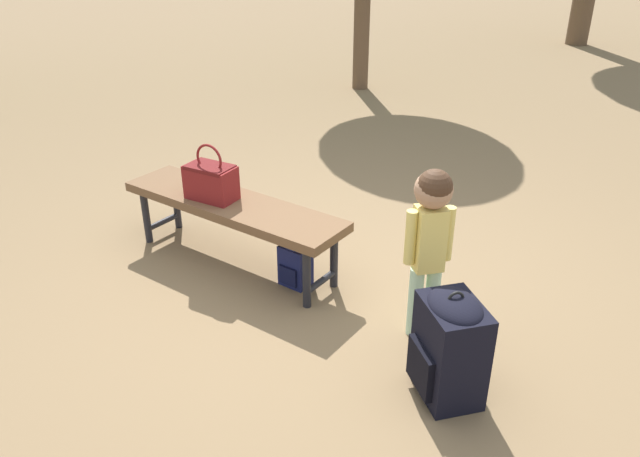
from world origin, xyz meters
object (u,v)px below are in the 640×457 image
child_standing (430,228)px  backpack_large (450,344)px  handbag (211,180)px  backpack_small (295,263)px  park_bench (232,209)px

child_standing → backpack_large: (0.33, -0.36, -0.36)m
handbag → backpack_small: (0.62, 0.08, -0.42)m
backpack_large → backpack_small: bearing=165.1°
child_standing → backpack_small: child_standing is taller
park_bench → handbag: bearing=-160.2°
backpack_small → child_standing: bearing=2.7°
child_standing → backpack_small: bearing=-177.3°
child_standing → backpack_large: size_ratio=1.68×
park_bench → backpack_large: bearing=-9.6°
backpack_large → backpack_small: 1.25m
child_standing → backpack_small: size_ratio=3.15×
park_bench → backpack_small: park_bench is taller
park_bench → handbag: (-0.13, -0.05, 0.18)m
child_standing → handbag: bearing=-175.4°
backpack_large → park_bench: bearing=170.4°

